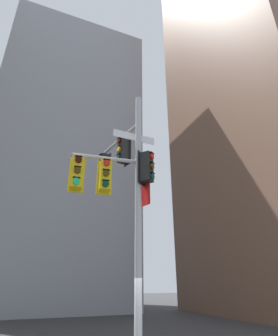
% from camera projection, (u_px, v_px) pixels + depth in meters
% --- Properties ---
extents(building_tower_right, '(16.64, 16.64, 50.52)m').
position_uv_depth(building_tower_right, '(261.00, 73.00, 31.18)').
color(building_tower_right, brown).
rests_on(building_tower_right, ground).
extents(building_mid_block, '(14.90, 14.90, 31.88)m').
position_uv_depth(building_mid_block, '(63.00, 162.00, 32.03)').
color(building_mid_block, '#9399A3').
rests_on(building_mid_block, ground).
extents(signal_pole_assembly, '(2.95, 3.49, 8.71)m').
position_uv_depth(signal_pole_assembly, '(121.00, 182.00, 8.78)').
color(signal_pole_assembly, '#B2B2B5').
rests_on(signal_pole_assembly, ground).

